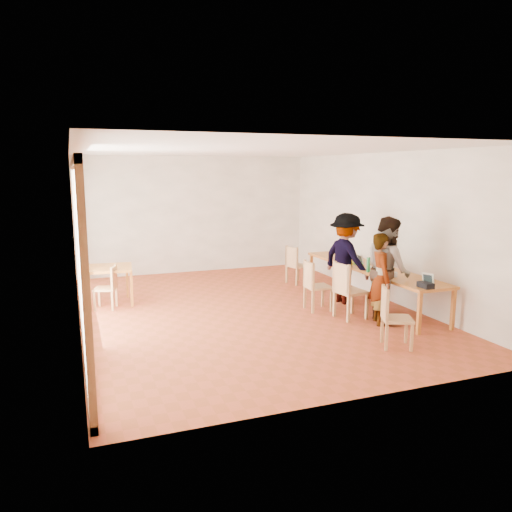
# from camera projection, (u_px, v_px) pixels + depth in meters

# --- Properties ---
(ground) EXTENTS (8.00, 8.00, 0.00)m
(ground) POSITION_uv_depth(u_px,v_px,m) (246.00, 310.00, 9.53)
(ground) COLOR #AA4629
(ground) RESTS_ON ground
(wall_back) EXTENTS (6.00, 0.10, 3.00)m
(wall_back) POSITION_uv_depth(u_px,v_px,m) (195.00, 215.00, 12.97)
(wall_back) COLOR white
(wall_back) RESTS_ON ground
(wall_front) EXTENTS (6.00, 0.10, 3.00)m
(wall_front) POSITION_uv_depth(u_px,v_px,m) (363.00, 274.00, 5.58)
(wall_front) COLOR white
(wall_front) RESTS_ON ground
(wall_right) EXTENTS (0.10, 8.00, 3.00)m
(wall_right) POSITION_uv_depth(u_px,v_px,m) (382.00, 226.00, 10.31)
(wall_right) COLOR white
(wall_right) RESTS_ON ground
(window_wall) EXTENTS (0.10, 8.00, 3.00)m
(window_wall) POSITION_uv_depth(u_px,v_px,m) (77.00, 240.00, 8.26)
(window_wall) COLOR white
(window_wall) RESTS_ON ground
(ceiling) EXTENTS (6.00, 8.00, 0.04)m
(ceiling) POSITION_uv_depth(u_px,v_px,m) (245.00, 149.00, 9.02)
(ceiling) COLOR white
(ceiling) RESTS_ON wall_back
(communal_table) EXTENTS (0.80, 4.00, 0.75)m
(communal_table) POSITION_uv_depth(u_px,v_px,m) (371.00, 269.00, 9.91)
(communal_table) COLOR #B56428
(communal_table) RESTS_ON ground
(side_table) EXTENTS (0.90, 0.90, 0.75)m
(side_table) POSITION_uv_depth(u_px,v_px,m) (108.00, 271.00, 9.89)
(side_table) COLOR #B56428
(side_table) RESTS_ON ground
(chair_near) EXTENTS (0.57, 0.57, 0.49)m
(chair_near) POSITION_uv_depth(u_px,v_px,m) (391.00, 311.00, 7.47)
(chair_near) COLOR tan
(chair_near) RESTS_ON ground
(chair_mid) EXTENTS (0.53, 0.53, 0.54)m
(chair_mid) POSITION_uv_depth(u_px,v_px,m) (346.00, 285.00, 8.89)
(chair_mid) COLOR tan
(chair_mid) RESTS_ON ground
(chair_far) EXTENTS (0.46, 0.46, 0.51)m
(chair_far) POSITION_uv_depth(u_px,v_px,m) (313.00, 280.00, 9.43)
(chair_far) COLOR tan
(chair_far) RESTS_ON ground
(chair_empty) EXTENTS (0.52, 0.52, 0.48)m
(chair_empty) POSITION_uv_depth(u_px,v_px,m) (295.00, 261.00, 11.65)
(chair_empty) COLOR tan
(chair_empty) RESTS_ON ground
(chair_spare) EXTENTS (0.49, 0.49, 0.44)m
(chair_spare) POSITION_uv_depth(u_px,v_px,m) (110.00, 283.00, 9.56)
(chair_spare) COLOR tan
(chair_spare) RESTS_ON ground
(person_near) EXTENTS (0.54, 0.67, 1.59)m
(person_near) POSITION_uv_depth(u_px,v_px,m) (381.00, 279.00, 8.59)
(person_near) COLOR gray
(person_near) RESTS_ON ground
(person_mid) EXTENTS (0.89, 1.04, 1.86)m
(person_mid) POSITION_uv_depth(u_px,v_px,m) (388.00, 269.00, 8.76)
(person_mid) COLOR gray
(person_mid) RESTS_ON ground
(person_far) EXTENTS (0.88, 1.28, 1.81)m
(person_far) POSITION_uv_depth(u_px,v_px,m) (346.00, 258.00, 9.95)
(person_far) COLOR gray
(person_far) RESTS_ON ground
(laptop_near) EXTENTS (0.26, 0.27, 0.19)m
(laptop_near) POSITION_uv_depth(u_px,v_px,m) (427.00, 281.00, 8.37)
(laptop_near) COLOR green
(laptop_near) RESTS_ON communal_table
(laptop_mid) EXTENTS (0.28, 0.29, 0.21)m
(laptop_mid) POSITION_uv_depth(u_px,v_px,m) (379.00, 268.00, 9.45)
(laptop_mid) COLOR green
(laptop_mid) RESTS_ON communal_table
(laptop_far) EXTENTS (0.22, 0.25, 0.20)m
(laptop_far) POSITION_uv_depth(u_px,v_px,m) (358.00, 261.00, 10.23)
(laptop_far) COLOR green
(laptop_far) RESTS_ON communal_table
(yellow_mug) EXTENTS (0.13, 0.13, 0.10)m
(yellow_mug) POSITION_uv_depth(u_px,v_px,m) (351.00, 263.00, 10.00)
(yellow_mug) COLOR yellow
(yellow_mug) RESTS_ON communal_table
(green_bottle) EXTENTS (0.07, 0.07, 0.28)m
(green_bottle) POSITION_uv_depth(u_px,v_px,m) (368.00, 265.00, 9.38)
(green_bottle) COLOR #238244
(green_bottle) RESTS_ON communal_table
(clear_glass) EXTENTS (0.07, 0.07, 0.09)m
(clear_glass) POSITION_uv_depth(u_px,v_px,m) (395.00, 275.00, 8.95)
(clear_glass) COLOR silver
(clear_glass) RESTS_ON communal_table
(condiment_cup) EXTENTS (0.08, 0.08, 0.06)m
(condiment_cup) POSITION_uv_depth(u_px,v_px,m) (369.00, 267.00, 9.68)
(condiment_cup) COLOR white
(condiment_cup) RESTS_ON communal_table
(pink_phone) EXTENTS (0.05, 0.10, 0.01)m
(pink_phone) POSITION_uv_depth(u_px,v_px,m) (354.00, 257.00, 10.99)
(pink_phone) COLOR #DE3F99
(pink_phone) RESTS_ON communal_table
(black_pouch) EXTENTS (0.16, 0.26, 0.09)m
(black_pouch) POSITION_uv_depth(u_px,v_px,m) (426.00, 285.00, 8.12)
(black_pouch) COLOR black
(black_pouch) RESTS_ON communal_table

